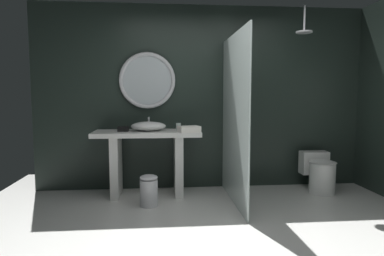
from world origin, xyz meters
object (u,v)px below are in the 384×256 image
object	(u,v)px
waste_bin	(149,190)
rain_shower_head	(304,30)
tissue_box	(123,129)
toilet	(320,172)
tumbler_cup	(178,127)
round_wall_mirror	(147,80)
folded_hand_towel	(189,129)
vessel_sink	(148,126)

from	to	relation	value
waste_bin	rain_shower_head	bearing A→B (deg)	8.75
tissue_box	rain_shower_head	size ratio (longest dim) A/B	0.40
toilet	tumbler_cup	bearing A→B (deg)	179.12
round_wall_mirror	waste_bin	world-z (taller)	round_wall_mirror
toilet	folded_hand_towel	world-z (taller)	folded_hand_towel
vessel_sink	tumbler_cup	bearing A→B (deg)	-11.54
tissue_box	round_wall_mirror	bearing A→B (deg)	43.34
tumbler_cup	tissue_box	size ratio (longest dim) A/B	0.76
tumbler_cup	rain_shower_head	size ratio (longest dim) A/B	0.31
tumbler_cup	rain_shower_head	world-z (taller)	rain_shower_head
tumbler_cup	waste_bin	world-z (taller)	tumbler_cup
rain_shower_head	folded_hand_towel	bearing A→B (deg)	-179.06
toilet	tissue_box	bearing A→B (deg)	178.79
vessel_sink	folded_hand_towel	world-z (taller)	vessel_sink
rain_shower_head	toilet	bearing A→B (deg)	15.67
tumbler_cup	tissue_box	xyz separation A→B (m)	(-0.73, 0.03, -0.02)
folded_hand_towel	tumbler_cup	bearing A→B (deg)	131.31
waste_bin	round_wall_mirror	bearing A→B (deg)	92.37
tumbler_cup	rain_shower_head	xyz separation A→B (m)	(1.64, -0.12, 1.27)
tumbler_cup	folded_hand_towel	world-z (taller)	tumbler_cup
folded_hand_towel	rain_shower_head	bearing A→B (deg)	0.94
toilet	round_wall_mirror	bearing A→B (deg)	171.63
vessel_sink	folded_hand_towel	distance (m)	0.58
rain_shower_head	folded_hand_towel	world-z (taller)	rain_shower_head
vessel_sink	round_wall_mirror	size ratio (longest dim) A/B	0.60
rain_shower_head	tumbler_cup	bearing A→B (deg)	175.76
vessel_sink	toilet	distance (m)	2.45
tissue_box	rain_shower_head	distance (m)	2.70
round_wall_mirror	rain_shower_head	world-z (taller)	rain_shower_head
vessel_sink	tumbler_cup	size ratio (longest dim) A/B	4.34
tumbler_cup	tissue_box	bearing A→B (deg)	177.88
tissue_box	folded_hand_towel	bearing A→B (deg)	-11.44
vessel_sink	toilet	bearing A→B (deg)	-2.71
waste_bin	vessel_sink	bearing A→B (deg)	91.66
round_wall_mirror	waste_bin	xyz separation A→B (m)	(0.03, -0.75, -1.35)
folded_hand_towel	tissue_box	bearing A→B (deg)	168.56
toilet	vessel_sink	bearing A→B (deg)	177.29
vessel_sink	waste_bin	xyz separation A→B (m)	(0.01, -0.51, -0.73)
waste_bin	folded_hand_towel	distance (m)	0.92
vessel_sink	tissue_box	size ratio (longest dim) A/B	3.31
vessel_sink	rain_shower_head	size ratio (longest dim) A/B	1.33
toilet	waste_bin	distance (m)	2.38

